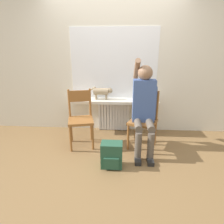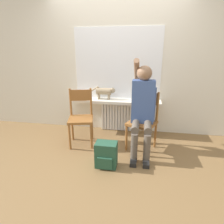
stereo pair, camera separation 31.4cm
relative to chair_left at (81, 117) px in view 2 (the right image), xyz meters
The scene contains 10 objects.
ground_plane 0.86m from the chair_left, 43.86° to the right, with size 12.00×12.00×0.00m, color brown.
wall_with_window 1.25m from the chair_left, 54.95° to the left, with size 7.00×0.06×2.70m.
radiator 0.85m from the chair_left, 51.88° to the left, with size 0.62×0.08×0.61m.
windowsill 0.76m from the chair_left, 46.59° to the left, with size 1.67×0.32×0.05m.
window_glass 1.19m from the chair_left, 53.63° to the left, with size 1.61×0.01×1.29m.
chair_left is the anchor object (origin of this frame).
chair_right 1.04m from the chair_left, ahead, with size 0.53×0.53×0.94m.
person 1.06m from the chair_left, ahead, with size 0.36×0.97×1.45m.
cat 0.72m from the chair_left, 62.02° to the left, with size 0.50×0.13×0.25m.
backpack 0.89m from the chair_left, 47.93° to the right, with size 0.29×0.23×0.36m.
Camera 2 is at (0.51, -2.34, 1.56)m, focal length 30.00 mm.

